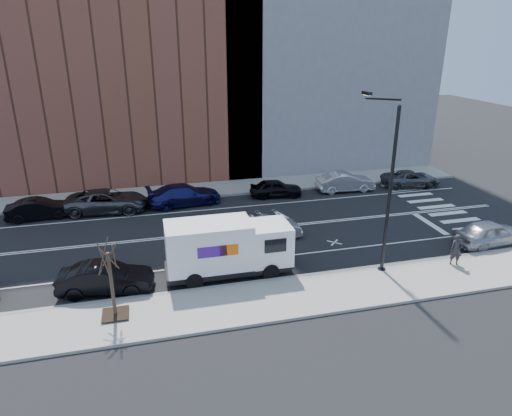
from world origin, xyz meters
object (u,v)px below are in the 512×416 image
pedestrian (456,250)px  driving_sedan (266,228)px  far_parked_b (39,209)px  fedex_van (227,247)px  near_parked_front (490,233)px

pedestrian → driving_sedan: bearing=169.2°
far_parked_b → driving_sedan: 16.23m
far_parked_b → driving_sedan: bearing=-121.3°
far_parked_b → pedestrian: pedestrian is taller
fedex_van → far_parked_b: bearing=135.8°
fedex_van → driving_sedan: bearing=50.8°
far_parked_b → pedestrian: bearing=-124.1°
fedex_van → near_parked_front: (16.32, -0.33, -0.83)m
driving_sedan → pedestrian: (9.26, -6.14, 0.31)m
far_parked_b → fedex_van: bearing=-139.1°
fedex_van → near_parked_front: bearing=-0.9°
far_parked_b → driving_sedan: size_ratio=0.98×
driving_sedan → near_parked_front: size_ratio=0.97×
near_parked_front → far_parked_b: bearing=62.6°
driving_sedan → near_parked_front: (13.14, -4.19, 0.05)m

